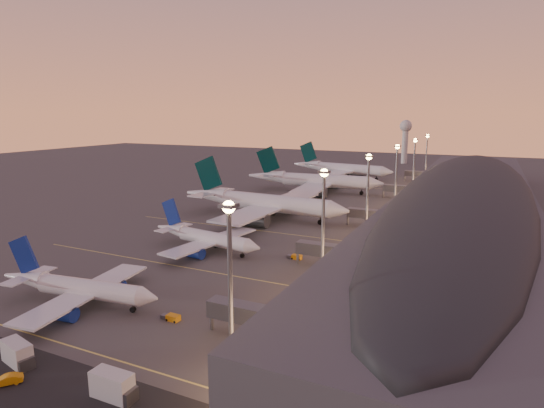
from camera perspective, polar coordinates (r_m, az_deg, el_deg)
The scene contains 17 objects.
ground at distance 120.86m, azimuth -10.18°, elevation -6.99°, with size 700.00×700.00×0.00m, color #3D3A38.
airliner_narrow_south at distance 100.14m, azimuth -23.24°, elevation -9.63°, with size 36.92×33.24×13.18m.
airliner_narrow_north at distance 128.56m, azimuth -8.38°, elevation -4.20°, with size 37.56×33.86×13.42m.
airliner_wide_near at distance 165.86m, azimuth -1.34°, elevation 0.20°, with size 67.48×61.48×21.60m.
airliner_wide_mid at distance 220.67m, azimuth 5.22°, elevation 2.96°, with size 67.51×61.72×21.59m.
airliner_wide_far at distance 272.28m, azimuth 8.64°, elevation 4.42°, with size 64.09×59.02×20.54m.
terminal_building at distance 167.76m, azimuth 23.11°, elevation 0.53°, with size 56.35×255.00×17.46m.
light_masts at distance 162.10m, azimuth 14.06°, elevation 3.90°, with size 2.20×217.20×25.90m.
radar_tower at distance 357.72m, azimuth 16.40°, elevation 8.40°, with size 9.00×9.00×32.50m.
lane_markings at distance 153.68m, azimuth -1.48°, elevation -2.83°, with size 90.00×180.36×0.00m.
baggage_tug_a at distance 88.68m, azimuth -12.54°, elevation -13.73°, with size 3.80×1.77×1.12m.
baggage_tug_b at distance 86.18m, azimuth 0.70°, elevation -14.19°, with size 4.21×2.34×1.19m.
baggage_tug_c at distance 120.24m, azimuth 2.90°, elevation -6.65°, with size 4.04×1.93×1.18m.
catering_truck_a at distance 82.42m, azimuth -29.24°, elevation -16.13°, with size 6.71×3.75×3.56m.
catering_truck_b at distance 68.98m, azimuth -19.19°, elevation -20.80°, with size 6.54×2.65×3.66m.
baggage_tug_d at distance 93.95m, azimuth 1.52°, elevation -12.01°, with size 1.84×3.45×0.98m.
service_van_d at distance 78.34m, azimuth -30.38°, elevation -18.52°, with size 1.49×4.28×1.41m, color orange.
Camera 1 is at (67.78, -92.66, 37.76)m, focal length 30.00 mm.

